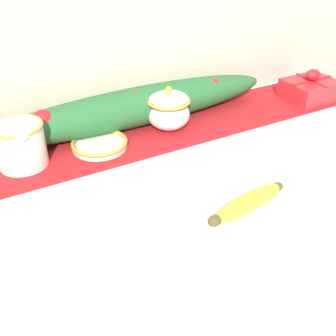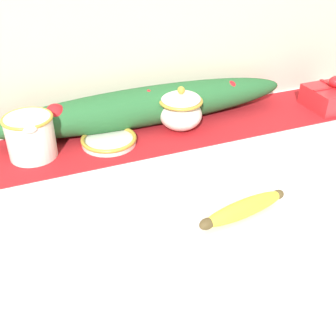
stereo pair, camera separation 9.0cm
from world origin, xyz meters
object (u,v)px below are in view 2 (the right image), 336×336
at_px(spoon, 255,151).
at_px(gift_box, 333,96).
at_px(cream_pitcher, 30,135).
at_px(small_dish, 109,140).
at_px(sugar_bowl, 181,110).
at_px(banana, 244,209).

bearing_deg(spoon, gift_box, 20.33).
bearing_deg(gift_box, cream_pitcher, 177.53).
xyz_separation_m(small_dish, gift_box, (0.69, -0.03, 0.02)).
bearing_deg(cream_pitcher, spoon, -19.92).
bearing_deg(sugar_bowl, banana, -94.82).
height_order(small_dish, banana, banana).
bearing_deg(sugar_bowl, small_dish, -177.21).
distance_m(spoon, gift_box, 0.39).
distance_m(cream_pitcher, small_dish, 0.19).
bearing_deg(small_dish, cream_pitcher, 176.64).
distance_m(cream_pitcher, sugar_bowl, 0.39).
bearing_deg(gift_box, small_dish, 177.77).
bearing_deg(spoon, small_dish, 149.73).
xyz_separation_m(banana, gift_box, (0.52, 0.36, 0.02)).
height_order(small_dish, spoon, small_dish).
bearing_deg(small_dish, banana, -65.76).
height_order(banana, gift_box, gift_box).
distance_m(small_dish, banana, 0.42).
height_order(cream_pitcher, spoon, cream_pitcher).
bearing_deg(small_dish, gift_box, -2.23).
height_order(sugar_bowl, banana, sugar_bowl).
bearing_deg(cream_pitcher, banana, -47.61).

